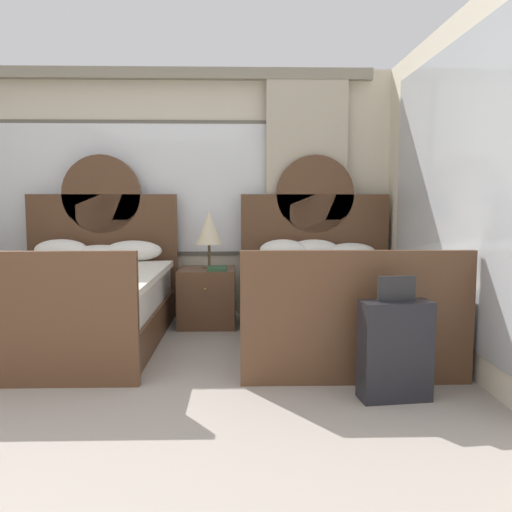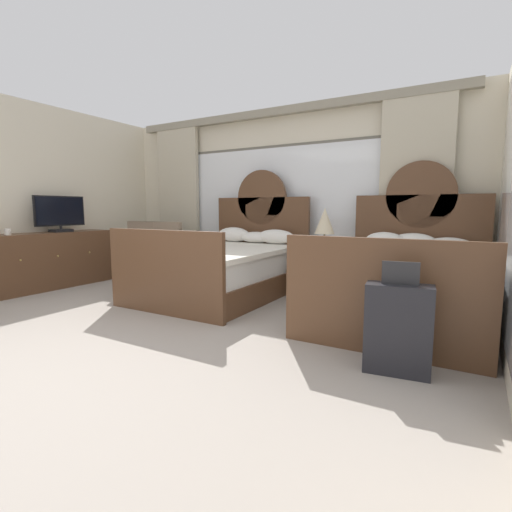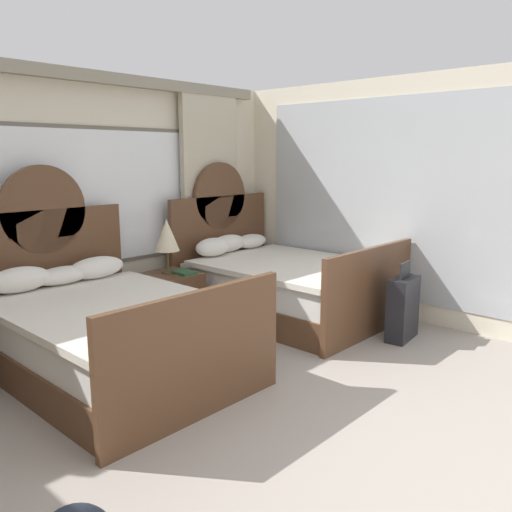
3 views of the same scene
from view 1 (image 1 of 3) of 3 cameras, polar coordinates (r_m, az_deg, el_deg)
The scene contains 8 objects.
wall_back_window at distance 6.07m, azimuth -13.88°, elevation 6.98°, with size 5.86×0.22×2.70m.
wall_right_mirror at distance 3.94m, azimuth 23.70°, elevation 6.64°, with size 0.08×4.77×2.70m.
bed_near_window at distance 5.02m, azimuth -19.00°, elevation -4.60°, with size 1.61×2.25×1.76m.
bed_near_mirror at distance 4.85m, azimuth 7.90°, elevation -4.69°, with size 1.61×2.25×1.76m.
nightstand_between_beds at distance 5.44m, azimuth -5.27°, elevation -4.40°, with size 0.57×0.59×0.58m.
table_lamp_on_nightstand at distance 5.40m, azimuth -5.10°, elevation 3.03°, with size 0.27×0.27×0.59m.
book_on_nightstand at distance 5.27m, azimuth -4.19°, elevation -1.34°, with size 0.18×0.26×0.03m.
suitcase_on_floor at distance 3.53m, azimuth 14.75°, elevation -9.74°, with size 0.47×0.25×0.80m.
Camera 1 is at (1.30, -1.76, 1.27)m, focal length 37.13 mm.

